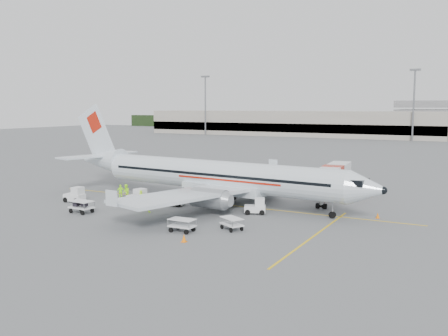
# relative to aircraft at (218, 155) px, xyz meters

# --- Properties ---
(ground) EXTENTS (360.00, 360.00, 0.00)m
(ground) POSITION_rel_aircraft_xyz_m (-0.27, -0.17, -5.41)
(ground) COLOR #56595B
(stripe_lead) EXTENTS (44.00, 0.20, 0.01)m
(stripe_lead) POSITION_rel_aircraft_xyz_m (-0.27, -0.17, -5.41)
(stripe_lead) COLOR yellow
(stripe_lead) RESTS_ON ground
(stripe_cross) EXTENTS (0.20, 20.00, 0.01)m
(stripe_cross) POSITION_rel_aircraft_xyz_m (13.73, -8.17, -5.41)
(stripe_cross) COLOR yellow
(stripe_cross) RESTS_ON ground
(terminal_west) EXTENTS (110.00, 22.00, 9.00)m
(terminal_west) POSITION_rel_aircraft_xyz_m (-40.27, 129.83, -0.91)
(terminal_west) COLOR gray
(terminal_west) RESTS_ON ground
(treeline) EXTENTS (300.00, 3.00, 6.00)m
(treeline) POSITION_rel_aircraft_xyz_m (-0.27, 174.83, -2.41)
(treeline) COLOR black
(treeline) RESTS_ON ground
(mast_west) EXTENTS (3.20, 1.20, 22.00)m
(mast_west) POSITION_rel_aircraft_xyz_m (-70.27, 117.83, 5.59)
(mast_west) COLOR slate
(mast_west) RESTS_ON ground
(mast_center) EXTENTS (3.20, 1.20, 22.00)m
(mast_center) POSITION_rel_aircraft_xyz_m (4.73, 117.83, 5.59)
(mast_center) COLOR slate
(mast_center) RESTS_ON ground
(aircraft) EXTENTS (41.81, 34.10, 10.82)m
(aircraft) POSITION_rel_aircraft_xyz_m (0.00, 0.00, 0.00)
(aircraft) COLOR silver
(aircraft) RESTS_ON ground
(jet_bridge) EXTENTS (3.93, 15.37, 3.99)m
(jet_bridge) POSITION_rel_aircraft_xyz_m (10.50, 8.32, -3.41)
(jet_bridge) COLOR silver
(jet_bridge) RESTS_ON ground
(belt_loader) EXTENTS (4.91, 3.29, 2.49)m
(belt_loader) POSITION_rel_aircraft_xyz_m (-4.35, -3.49, -4.16)
(belt_loader) COLOR silver
(belt_loader) RESTS_ON ground
(tug_fore) EXTENTS (2.40, 1.91, 1.62)m
(tug_fore) POSITION_rel_aircraft_xyz_m (5.77, -2.84, -4.60)
(tug_fore) COLOR silver
(tug_fore) RESTS_ON ground
(tug_mid) EXTENTS (2.45, 1.64, 1.75)m
(tug_mid) POSITION_rel_aircraft_xyz_m (-7.98, -4.27, -4.53)
(tug_mid) COLOR silver
(tug_mid) RESTS_ON ground
(tug_aft) EXTENTS (2.31, 1.40, 1.74)m
(tug_aft) POSITION_rel_aircraft_xyz_m (-14.93, -6.71, -4.54)
(tug_aft) COLOR silver
(tug_aft) RESTS_ON ground
(cart_loaded_a) EXTENTS (2.35, 1.49, 1.18)m
(cart_loaded_a) POSITION_rel_aircraft_xyz_m (-6.58, -6.19, -4.82)
(cart_loaded_a) COLOR silver
(cart_loaded_a) RESTS_ON ground
(cart_loaded_b) EXTENTS (2.57, 1.65, 1.29)m
(cart_loaded_b) POSITION_rel_aircraft_xyz_m (-9.96, -10.77, -4.77)
(cart_loaded_b) COLOR silver
(cart_loaded_b) RESTS_ON ground
(cart_empty_a) EXTENTS (2.24, 1.33, 1.16)m
(cart_empty_a) POSITION_rel_aircraft_xyz_m (3.26, -12.45, -4.83)
(cart_empty_a) COLOR silver
(cart_empty_a) RESTS_ON ground
(cart_empty_b) EXTENTS (2.47, 2.15, 1.11)m
(cart_empty_b) POSITION_rel_aircraft_xyz_m (6.71, -9.80, -4.86)
(cart_empty_b) COLOR silver
(cart_empty_b) RESTS_ON ground
(cone_nose) EXTENTS (0.35, 0.35, 0.58)m
(cone_nose) POSITION_rel_aircraft_xyz_m (17.08, 0.96, -5.12)
(cone_nose) COLOR orange
(cone_nose) RESTS_ON ground
(cone_port) EXTENTS (0.40, 0.40, 0.65)m
(cone_port) POSITION_rel_aircraft_xyz_m (2.46, 9.17, -5.09)
(cone_port) COLOR orange
(cone_port) RESTS_ON ground
(cone_stbd) EXTENTS (0.41, 0.41, 0.66)m
(cone_stbd) POSITION_rel_aircraft_xyz_m (5.14, -15.09, -5.08)
(cone_stbd) COLOR orange
(cone_stbd) RESTS_ON ground
(crew_a) EXTENTS (0.70, 0.56, 1.69)m
(crew_a) POSITION_rel_aircraft_xyz_m (-6.90, -4.91, -4.57)
(crew_a) COLOR #A9F619
(crew_a) RESTS_ON ground
(crew_b) EXTENTS (1.10, 1.07, 1.78)m
(crew_b) POSITION_rel_aircraft_xyz_m (-10.74, -2.75, -4.52)
(crew_b) COLOR #A9F619
(crew_b) RESTS_ON ground
(crew_c) EXTENTS (1.17, 1.27, 1.71)m
(crew_c) POSITION_rel_aircraft_xyz_m (-4.06, -7.22, -4.56)
(crew_c) COLOR #A9F619
(crew_c) RESTS_ON ground
(crew_d) EXTENTS (0.97, 0.95, 1.64)m
(crew_d) POSITION_rel_aircraft_xyz_m (-11.73, -2.52, -4.59)
(crew_d) COLOR #A9F619
(crew_d) RESTS_ON ground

